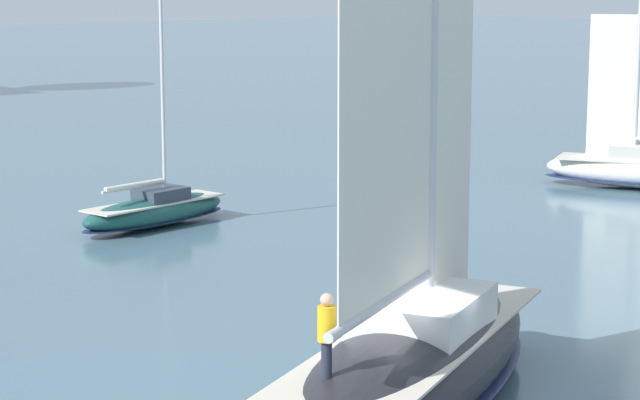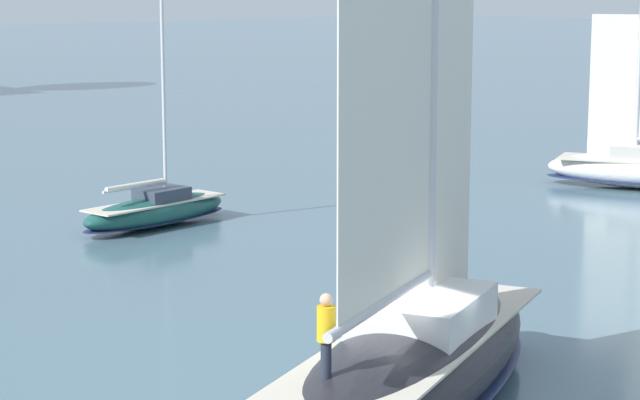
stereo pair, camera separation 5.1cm
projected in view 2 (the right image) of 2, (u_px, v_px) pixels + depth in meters
sailboat_main at (413, 354)px, 25.79m from camera, size 12.07×8.11×16.21m
sailboat_moored_near_marina at (156, 210)px, 45.25m from camera, size 6.78×2.91×9.04m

